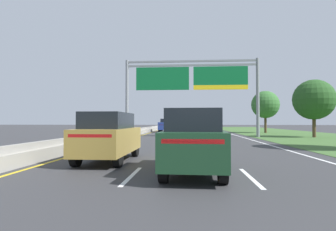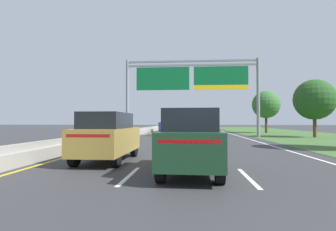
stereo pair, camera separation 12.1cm
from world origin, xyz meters
name	(u,v)px [view 2 (the right image)]	position (x,y,z in m)	size (l,w,h in m)	color
ground_plane	(189,136)	(0.00, 35.00, 0.00)	(220.00, 220.00, 0.00)	#333335
lane_striping	(189,136)	(0.00, 34.54, 0.00)	(11.96, 106.00, 0.01)	white
grass_verge_right	(308,136)	(13.95, 35.00, 0.01)	(14.00, 110.00, 0.02)	#3D602D
median_barrier_concrete	(135,133)	(-6.60, 35.00, 0.35)	(0.60, 110.00, 0.85)	#99968E
overhead_sign_gantry	(192,81)	(0.30, 32.44, 6.25)	(15.06, 0.42, 8.79)	gray
pickup_truck_blue	(166,126)	(-3.76, 46.38, 1.07)	(2.00, 5.40, 2.20)	navy
car_silver_centre_lane_sedan	(188,128)	(-0.18, 39.23, 0.82)	(1.94, 4.45, 1.57)	#B2B5BA
car_darkgreen_centre_lane_suv	(191,140)	(0.12, 11.14, 1.10)	(2.04, 4.75, 2.11)	#193D23
car_gold_left_lane_suv	(108,136)	(-3.50, 13.59, 1.10)	(1.93, 4.71, 2.11)	#A38438
roadside_tree_mid	(314,100)	(13.62, 32.50, 4.11)	(4.39, 4.39, 6.32)	#4C3823
roadside_tree_far	(266,105)	(11.62, 43.89, 4.29)	(4.14, 4.14, 6.38)	#4C3823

